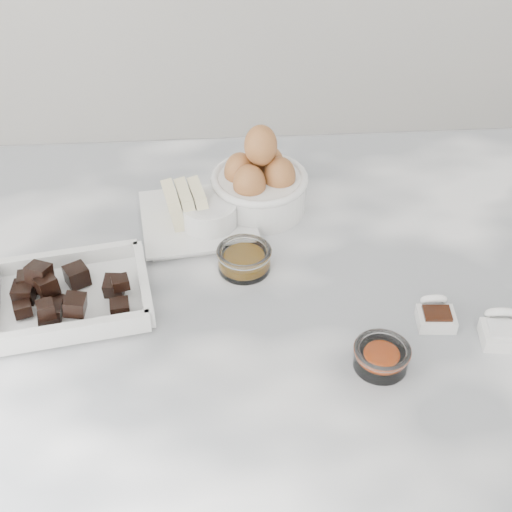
{
  "coord_description": "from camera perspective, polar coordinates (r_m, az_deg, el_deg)",
  "views": [
    {
      "loc": [
        -0.03,
        -0.69,
        1.58
      ],
      "look_at": [
        0.02,
        0.03,
        0.98
      ],
      "focal_mm": 50.0,
      "sensor_mm": 36.0,
      "label": 1
    }
  ],
  "objects": [
    {
      "name": "butter_plate",
      "position": [
        1.05,
        -4.85,
        3.46
      ],
      "size": [
        0.18,
        0.18,
        0.07
      ],
      "color": "white",
      "rests_on": "marble_slab"
    },
    {
      "name": "salt_spoon",
      "position": [
        0.93,
        19.11,
        -5.58
      ],
      "size": [
        0.06,
        0.07,
        0.04
      ],
      "color": "white",
      "rests_on": "marble_slab"
    },
    {
      "name": "honey_bowl",
      "position": [
        0.97,
        -0.95,
        -0.21
      ],
      "size": [
        0.08,
        0.08,
        0.03
      ],
      "color": "white",
      "rests_on": "marble_slab"
    },
    {
      "name": "vanilla_spoon",
      "position": [
        0.93,
        14.16,
        -4.5
      ],
      "size": [
        0.05,
        0.06,
        0.04
      ],
      "color": "white",
      "rests_on": "marble_slab"
    },
    {
      "name": "egg_bowl",
      "position": [
        1.07,
        0.28,
        5.89
      ],
      "size": [
        0.15,
        0.15,
        0.14
      ],
      "color": "white",
      "rests_on": "marble_slab"
    },
    {
      "name": "zest_bowl",
      "position": [
        0.86,
        10.01,
        -7.87
      ],
      "size": [
        0.07,
        0.07,
        0.03
      ],
      "color": "white",
      "rests_on": "marble_slab"
    },
    {
      "name": "sugar_ramekin",
      "position": [
        1.03,
        -3.75,
        3.25
      ],
      "size": [
        0.08,
        0.08,
        0.05
      ],
      "color": "white",
      "rests_on": "marble_slab"
    },
    {
      "name": "cabinet",
      "position": [
        1.33,
        -0.82,
        -18.73
      ],
      "size": [
        1.1,
        0.7,
        0.9
      ],
      "primitive_type": "cube",
      "color": "beige",
      "rests_on": "ground"
    },
    {
      "name": "marble_slab",
      "position": [
        0.96,
        -1.08,
        -3.96
      ],
      "size": [
        1.2,
        0.8,
        0.04
      ],
      "primitive_type": "cube",
      "color": "white",
      "rests_on": "cabinet"
    },
    {
      "name": "chocolate_dish",
      "position": [
        0.94,
        -14.67,
        -2.86
      ],
      "size": [
        0.22,
        0.18,
        0.05
      ],
      "color": "white",
      "rests_on": "marble_slab"
    }
  ]
}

